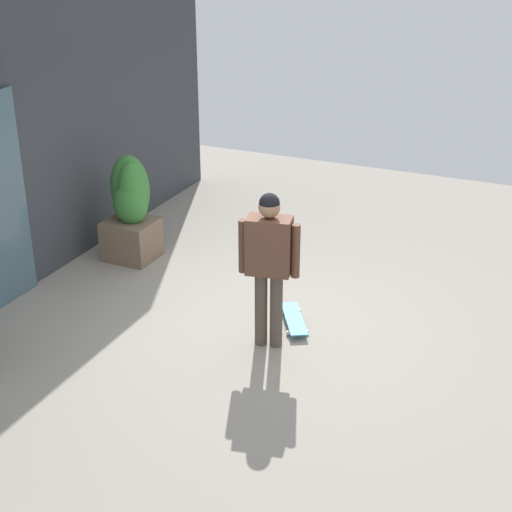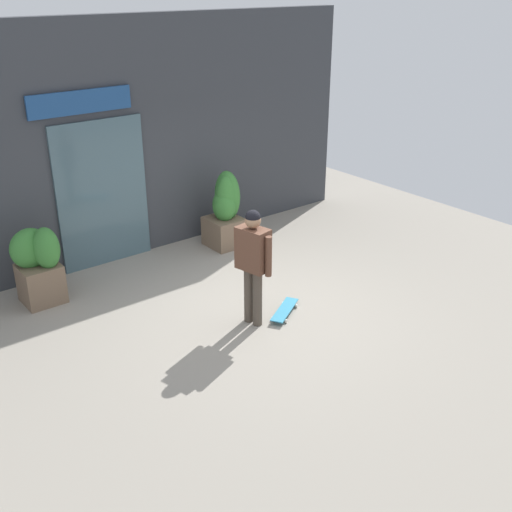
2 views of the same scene
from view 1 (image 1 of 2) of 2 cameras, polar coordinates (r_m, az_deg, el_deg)
The scene contains 5 objects.
ground_plane at distance 8.44m, azimuth -0.32°, elevation -5.28°, with size 12.00×12.00×0.00m, color gray.
building_facade at distance 9.23m, azimuth -17.66°, elevation 9.27°, with size 8.38×0.31×3.93m.
skateboarder at distance 7.66m, azimuth 0.97°, elevation 0.08°, with size 0.34×0.61×1.68m.
skateboard at distance 8.48m, azimuth 2.83°, elevation -4.68°, with size 0.73×0.54×0.08m.
planter_box_left at distance 9.98m, azimuth -9.24°, elevation 3.52°, with size 0.62×0.63×1.35m.
Camera 1 is at (-6.67, -3.04, 4.19)m, focal length 54.04 mm.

